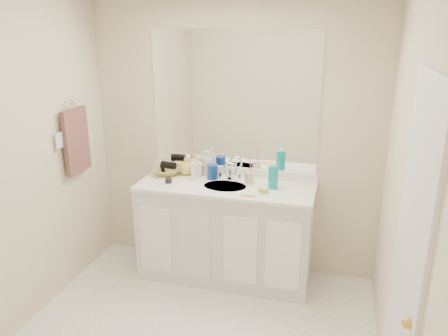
% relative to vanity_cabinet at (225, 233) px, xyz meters
% --- Properties ---
extents(wall_back, '(2.60, 0.02, 2.40)m').
position_rel_vanity_cabinet_xyz_m(wall_back, '(0.00, 0.28, 0.77)').
color(wall_back, beige).
rests_on(wall_back, floor).
extents(wall_front, '(2.60, 0.02, 2.40)m').
position_rel_vanity_cabinet_xyz_m(wall_front, '(0.00, -2.33, 0.77)').
color(wall_front, beige).
rests_on(wall_front, floor).
extents(wall_left, '(0.02, 2.60, 2.40)m').
position_rel_vanity_cabinet_xyz_m(wall_left, '(-1.30, -1.02, 0.77)').
color(wall_left, beige).
rests_on(wall_left, floor).
extents(wall_right, '(0.02, 2.60, 2.40)m').
position_rel_vanity_cabinet_xyz_m(wall_right, '(1.30, -1.02, 0.77)').
color(wall_right, beige).
rests_on(wall_right, floor).
extents(vanity_cabinet, '(1.50, 0.55, 0.85)m').
position_rel_vanity_cabinet_xyz_m(vanity_cabinet, '(0.00, 0.00, 0.00)').
color(vanity_cabinet, silver).
rests_on(vanity_cabinet, floor).
extents(countertop, '(1.52, 0.57, 0.03)m').
position_rel_vanity_cabinet_xyz_m(countertop, '(0.00, 0.00, 0.44)').
color(countertop, white).
rests_on(countertop, vanity_cabinet).
extents(backsplash, '(1.52, 0.03, 0.08)m').
position_rel_vanity_cabinet_xyz_m(backsplash, '(0.00, 0.26, 0.50)').
color(backsplash, white).
rests_on(backsplash, countertop).
extents(sink_basin, '(0.37, 0.37, 0.02)m').
position_rel_vanity_cabinet_xyz_m(sink_basin, '(0.00, -0.02, 0.44)').
color(sink_basin, beige).
rests_on(sink_basin, countertop).
extents(faucet, '(0.02, 0.02, 0.11)m').
position_rel_vanity_cabinet_xyz_m(faucet, '(0.00, 0.16, 0.51)').
color(faucet, silver).
rests_on(faucet, countertop).
extents(mirror, '(1.48, 0.01, 1.20)m').
position_rel_vanity_cabinet_xyz_m(mirror, '(0.00, 0.27, 1.14)').
color(mirror, white).
rests_on(mirror, wall_back).
extents(blue_mug, '(0.11, 0.11, 0.13)m').
position_rel_vanity_cabinet_xyz_m(blue_mug, '(-0.15, 0.13, 0.52)').
color(blue_mug, navy).
rests_on(blue_mug, countertop).
extents(tan_cup, '(0.08, 0.08, 0.10)m').
position_rel_vanity_cabinet_xyz_m(tan_cup, '(0.19, 0.10, 0.51)').
color(tan_cup, beige).
rests_on(tan_cup, countertop).
extents(toothbrush, '(0.02, 0.04, 0.19)m').
position_rel_vanity_cabinet_xyz_m(toothbrush, '(0.20, 0.10, 0.60)').
color(toothbrush, '#FF4377').
rests_on(toothbrush, tan_cup).
extents(mouthwash_bottle, '(0.11, 0.11, 0.20)m').
position_rel_vanity_cabinet_xyz_m(mouthwash_bottle, '(0.40, 0.04, 0.55)').
color(mouthwash_bottle, '#0C9298').
rests_on(mouthwash_bottle, countertop).
extents(soap_dish, '(0.10, 0.09, 0.01)m').
position_rel_vanity_cabinet_xyz_m(soap_dish, '(0.35, -0.10, 0.46)').
color(soap_dish, white).
rests_on(soap_dish, countertop).
extents(green_soap, '(0.09, 0.07, 0.03)m').
position_rel_vanity_cabinet_xyz_m(green_soap, '(0.35, -0.10, 0.48)').
color(green_soap, '#92BF2E').
rests_on(green_soap, soap_dish).
extents(orange_comb, '(0.13, 0.03, 0.01)m').
position_rel_vanity_cabinet_xyz_m(orange_comb, '(0.24, -0.20, 0.46)').
color(orange_comb, orange).
rests_on(orange_comb, countertop).
extents(dark_jar, '(0.06, 0.06, 0.04)m').
position_rel_vanity_cabinet_xyz_m(dark_jar, '(-0.49, -0.07, 0.48)').
color(dark_jar, black).
rests_on(dark_jar, countertop).
extents(extra_white_bottle, '(0.06, 0.06, 0.16)m').
position_rel_vanity_cabinet_xyz_m(extra_white_bottle, '(-0.31, 0.07, 0.53)').
color(extra_white_bottle, white).
rests_on(extra_white_bottle, countertop).
extents(soap_bottle_white, '(0.11, 0.11, 0.22)m').
position_rel_vanity_cabinet_xyz_m(soap_bottle_white, '(-0.21, 0.21, 0.57)').
color(soap_bottle_white, silver).
rests_on(soap_bottle_white, countertop).
extents(soap_bottle_cream, '(0.09, 0.09, 0.18)m').
position_rel_vanity_cabinet_xyz_m(soap_bottle_cream, '(-0.31, 0.18, 0.55)').
color(soap_bottle_cream, '#FFECCF').
rests_on(soap_bottle_cream, countertop).
extents(soap_bottle_yellow, '(0.14, 0.14, 0.16)m').
position_rel_vanity_cabinet_xyz_m(soap_bottle_yellow, '(-0.42, 0.18, 0.53)').
color(soap_bottle_yellow, '#D3BB52').
rests_on(soap_bottle_yellow, countertop).
extents(wicker_basket, '(0.32, 0.32, 0.06)m').
position_rel_vanity_cabinet_xyz_m(wicker_basket, '(-0.60, 0.14, 0.49)').
color(wicker_basket, olive).
rests_on(wicker_basket, countertop).
extents(hair_dryer, '(0.14, 0.09, 0.07)m').
position_rel_vanity_cabinet_xyz_m(hair_dryer, '(-0.58, 0.14, 0.54)').
color(hair_dryer, black).
rests_on(hair_dryer, wicker_basket).
extents(towel_ring, '(0.01, 0.11, 0.11)m').
position_rel_vanity_cabinet_xyz_m(towel_ring, '(-1.27, -0.25, 1.12)').
color(towel_ring, silver).
rests_on(towel_ring, wall_left).
extents(hand_towel, '(0.04, 0.32, 0.55)m').
position_rel_vanity_cabinet_xyz_m(hand_towel, '(-1.25, -0.25, 0.82)').
color(hand_towel, '#472A26').
rests_on(hand_towel, towel_ring).
extents(switch_plate, '(0.01, 0.08, 0.13)m').
position_rel_vanity_cabinet_xyz_m(switch_plate, '(-1.27, -0.45, 0.88)').
color(switch_plate, white).
rests_on(switch_plate, wall_left).
extents(door, '(0.02, 0.82, 2.00)m').
position_rel_vanity_cabinet_xyz_m(door, '(1.29, -1.32, 0.57)').
color(door, white).
rests_on(door, floor).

